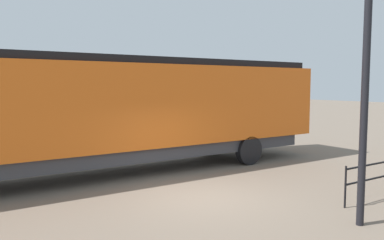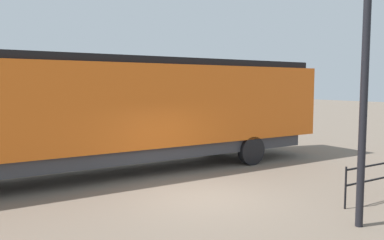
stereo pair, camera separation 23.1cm
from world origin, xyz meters
The scene contains 3 objects.
ground_plane centered at (0.00, 0.00, 0.00)m, with size 120.00×120.00×0.00m, color #756656.
locomotive centered at (-3.91, -1.21, 2.25)m, with size 2.89×18.18×3.98m.
lamp_post centered at (3.65, 1.66, 3.89)m, with size 0.45×0.45×5.84m.
Camera 2 is at (8.68, -5.80, 3.06)m, focal length 36.59 mm.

